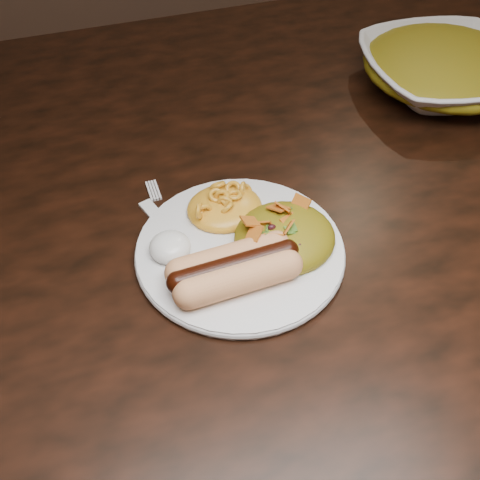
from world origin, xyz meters
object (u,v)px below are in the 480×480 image
object	(u,v)px
table	(230,226)
plate	(240,250)
fork	(166,226)
serving_bowl	(444,72)

from	to	relation	value
table	plate	xyz separation A→B (m)	(-0.03, -0.13, 0.10)
table	plate	distance (m)	0.17
fork	plate	bearing A→B (deg)	-61.10
plate	serving_bowl	size ratio (longest dim) A/B	0.94
fork	serving_bowl	world-z (taller)	serving_bowl
plate	fork	distance (m)	0.09
table	fork	distance (m)	0.15
table	fork	size ratio (longest dim) A/B	12.76
table	serving_bowl	size ratio (longest dim) A/B	6.77
fork	serving_bowl	xyz separation A→B (m)	(0.45, 0.15, 0.03)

